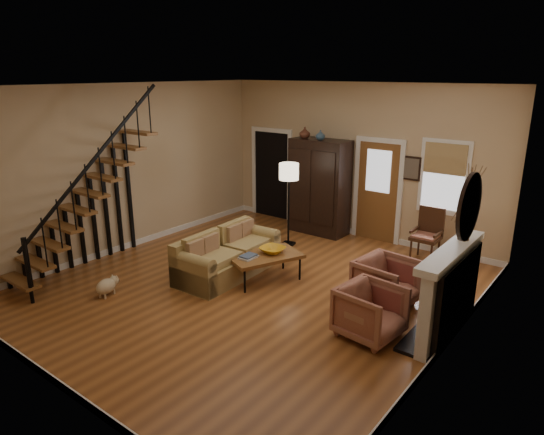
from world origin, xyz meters
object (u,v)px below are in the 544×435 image
Objects in this scene: sofa at (228,254)px; armchair_left at (370,312)px; coffee_table at (265,267)px; armoire at (319,187)px; armchair_right at (386,283)px; side_chair at (426,235)px; floor_lamp at (289,205)px.

armchair_left is at bearing -10.27° from sofa.
coffee_table is (0.68, 0.20, -0.14)m from sofa.
coffee_table is at bearing -76.18° from armoire.
armchair_left is 1.00m from armchair_right.
coffee_table is (0.69, -2.81, -0.81)m from armoire.
coffee_table is 2.38m from armchair_left.
armchair_left is at bearing -82.02° from side_chair.
side_chair reaches higher than sofa.
coffee_table is 0.71× the size of floor_lamp.
armoire is 1.13m from floor_lamp.
sofa is (0.01, -3.00, -0.67)m from armoire.
armoire is 1.70× the size of coffee_table.
floor_lamp is (-3.03, 2.28, 0.50)m from armchair_left.
floor_lamp is at bearing -160.49° from side_chair.
armchair_left is 3.23m from side_chair.
side_chair is at bearing 19.51° from floor_lamp.
armchair_right is at bearing 10.62° from coffee_table.
sofa is 1.95m from floor_lamp.
coffee_table is at bearing 13.37° from sofa.
armchair_right is 0.49× the size of floor_lamp.
armoire reaches higher than armchair_left.
armchair_right reaches higher than coffee_table.
armchair_right is (-0.22, 0.98, 0.02)m from armchair_left.
armoire is 2.61× the size of armchair_left.
coffee_table is 1.21× the size of side_chair.
armoire reaches higher than floor_lamp.
armchair_right is 3.13m from floor_lamp.
sofa is at bearing 108.13° from armchair_right.
floor_lamp is at bearing -91.73° from armoire.
sofa is 2.55× the size of armchair_left.
floor_lamp reaches higher than side_chair.
sofa is at bearing -88.70° from floor_lamp.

